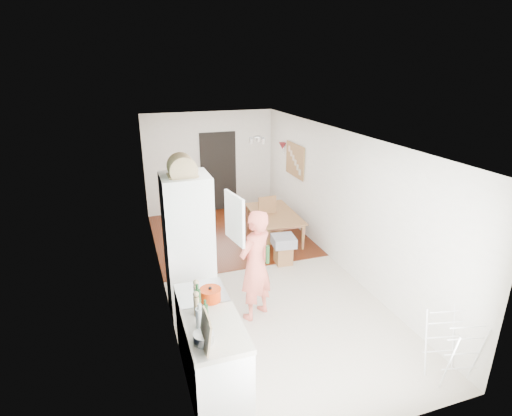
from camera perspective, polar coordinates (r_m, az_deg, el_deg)
room_shell at (r=6.78m, az=-0.15°, el=-0.04°), size 3.20×7.00×2.50m
floor at (r=7.30m, az=-0.14°, el=-9.30°), size 3.20×7.00×0.01m
wood_floor_overlay at (r=8.89m, az=-3.95°, el=-3.72°), size 3.20×3.30×0.01m
sage_wall_panel at (r=4.41m, az=-11.57°, el=-3.37°), size 0.02×3.00×1.30m
tile_splashback at (r=4.27m, az=-9.81°, el=-14.86°), size 0.02×1.90×0.50m
doorway_recess at (r=10.11m, az=-5.37°, el=5.14°), size 0.90×0.04×2.00m
base_cabinet at (r=4.75m, az=-5.62°, el=-21.51°), size 0.60×0.90×0.86m
worktop at (r=4.46m, az=-5.83°, el=-17.07°), size 0.62×0.92×0.06m
range_cooker at (r=5.32m, az=-7.58°, el=-16.26°), size 0.60×0.60×0.88m
cooker_top at (r=5.06m, az=-7.81°, el=-12.05°), size 0.60×0.60×0.04m
fridge_housing at (r=5.87m, az=-9.57°, el=-5.47°), size 0.66×0.66×2.15m
fridge_door at (r=5.53m, az=-3.08°, el=-1.48°), size 0.14×0.56×0.70m
fridge_interior at (r=5.73m, az=-6.79°, el=-0.79°), size 0.02×0.52×0.66m
pinboard at (r=8.95m, az=5.62°, el=6.82°), size 0.03×0.90×0.70m
pinboard_frame at (r=8.94m, az=5.53°, el=6.82°), size 0.00×0.94×0.74m
wall_sconce at (r=9.48m, az=3.82°, el=8.84°), size 0.18×0.18×0.16m
person at (r=5.72m, az=-0.11°, el=-6.86°), size 0.86×0.77×1.98m
dining_table at (r=8.63m, az=2.79°, el=-2.74°), size 0.83×1.41×0.48m
dining_chair at (r=8.35m, az=2.12°, el=-1.80°), size 0.42×0.42×0.95m
stool at (r=7.57m, az=3.92°, el=-6.55°), size 0.31×0.31×0.39m
grey_drape at (r=7.41m, az=3.96°, el=-4.72°), size 0.45×0.45×0.18m
drying_rack at (r=5.46m, az=26.15°, el=-17.53°), size 0.51×0.48×0.85m
bread_bin at (r=5.42m, az=-10.52°, el=5.59°), size 0.46×0.44×0.21m
red_casserole at (r=4.85m, az=-6.53°, el=-12.20°), size 0.30×0.30×0.15m
steel_pan at (r=4.24m, az=-7.47°, el=-17.94°), size 0.23×0.23×0.11m
held_bottle at (r=5.65m, az=1.65°, el=-6.65°), size 0.06×0.06×0.27m
bottle_a at (r=4.60m, az=-8.28°, el=-13.13°), size 0.07×0.07×0.30m
bottle_b at (r=4.40m, az=-7.19°, el=-15.07°), size 0.06×0.06×0.27m
bottle_c at (r=4.41m, az=-7.98°, el=-15.29°), size 0.10×0.10×0.23m
pepper_mill_front at (r=4.59m, az=-8.49°, el=-13.70°), size 0.08×0.08×0.24m
pepper_mill_back at (r=4.79m, az=-8.49°, el=-12.10°), size 0.08×0.08×0.25m
chopping_boards at (r=4.09m, az=-7.21°, el=-17.14°), size 0.06×0.28×0.37m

